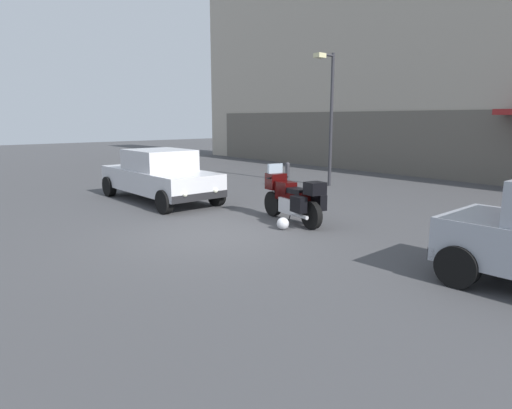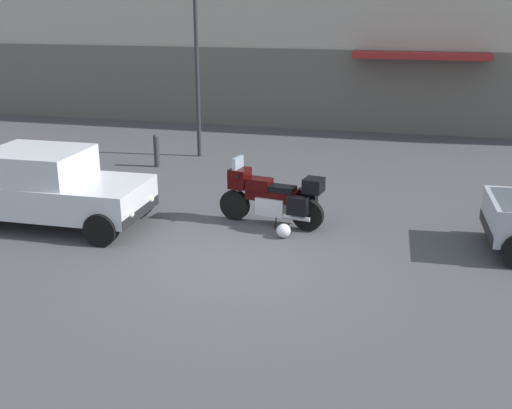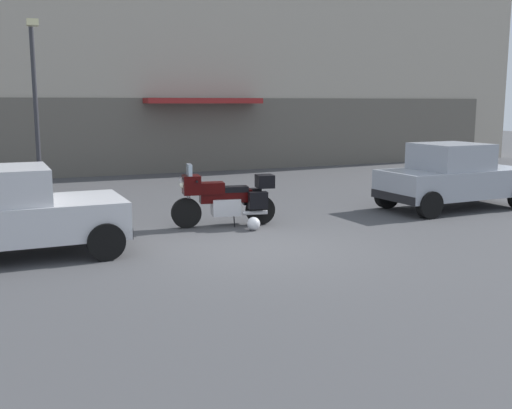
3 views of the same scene
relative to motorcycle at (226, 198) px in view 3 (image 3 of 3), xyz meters
name	(u,v)px [view 3 (image 3 of 3)]	position (x,y,z in m)	size (l,w,h in m)	color
ground_plane	(257,248)	(-0.17, -2.10, -0.62)	(80.00, 80.00, 0.00)	#424244
building_facade_rear	(114,21)	(-0.17, 11.40, 4.99)	(36.44, 3.40, 11.31)	#A89E8E
motorcycle	(226,198)	(0.00, 0.00, 0.00)	(2.25, 0.93, 1.36)	black
helmet	(254,224)	(0.37, -0.65, -0.48)	(0.28, 0.28, 0.28)	silver
car_hatchback_near	(453,177)	(5.96, -0.21, 0.19)	(3.93, 1.93, 1.64)	#9EA3AD
streetlamp_curbside	(35,92)	(-3.43, 5.14, 2.28)	(0.28, 0.94, 4.76)	#2D2D33
bollard_curbside	(13,191)	(-4.16, 3.82, -0.13)	(0.16, 0.16, 0.92)	#333338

